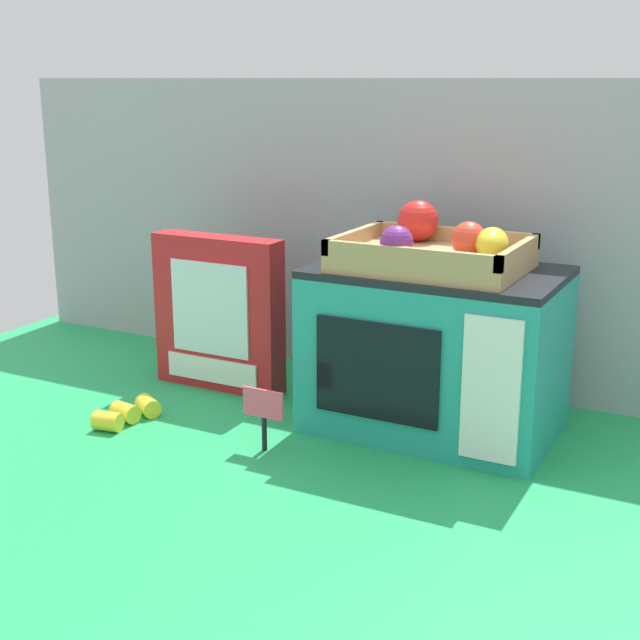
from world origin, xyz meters
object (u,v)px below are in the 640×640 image
object	(u,v)px
toy_microwave	(435,350)
food_groups_crate	(435,251)
cookie_set_box	(218,313)
price_sign	(263,410)
loose_toy_banana	(127,413)

from	to	relation	value
toy_microwave	food_groups_crate	distance (m)	0.16
cookie_set_box	food_groups_crate	bearing A→B (deg)	-1.44
cookie_set_box	price_sign	xyz separation A→B (m)	(0.22, -0.21, -0.07)
toy_microwave	price_sign	xyz separation A→B (m)	(-0.20, -0.21, -0.07)
food_groups_crate	loose_toy_banana	world-z (taller)	food_groups_crate
cookie_set_box	loose_toy_banana	distance (m)	0.26
food_groups_crate	cookie_set_box	size ratio (longest dim) A/B	0.99
loose_toy_banana	price_sign	bearing A→B (deg)	1.58
toy_microwave	cookie_set_box	xyz separation A→B (m)	(-0.42, 0.01, 0.01)
food_groups_crate	loose_toy_banana	distance (m)	0.57
toy_microwave	cookie_set_box	distance (m)	0.42
toy_microwave	cookie_set_box	world-z (taller)	cookie_set_box
price_sign	loose_toy_banana	bearing A→B (deg)	-178.42
toy_microwave	food_groups_crate	xyz separation A→B (m)	(-0.00, -0.01, 0.16)
food_groups_crate	price_sign	xyz separation A→B (m)	(-0.19, -0.20, -0.23)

